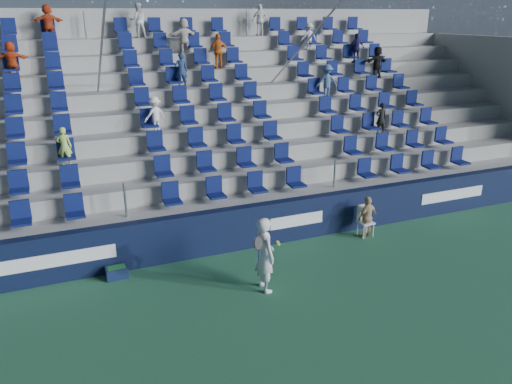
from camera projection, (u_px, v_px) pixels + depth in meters
ground at (296, 306)px, 10.91m from camera, size 70.00×70.00×0.00m
sponsor_wall at (244, 227)px, 13.45m from camera, size 24.00×0.32×1.20m
grandstand at (192, 132)px, 17.37m from camera, size 24.00×8.17×6.63m
tennis_player at (265, 254)px, 11.28m from camera, size 0.69×0.67×1.79m
line_judge_chair at (364, 218)px, 14.27m from camera, size 0.42×0.43×0.91m
line_judge at (367, 217)px, 14.11m from camera, size 0.77×0.49×1.22m
ball_bin at (117, 272)px, 12.03m from camera, size 0.53×0.35×0.29m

